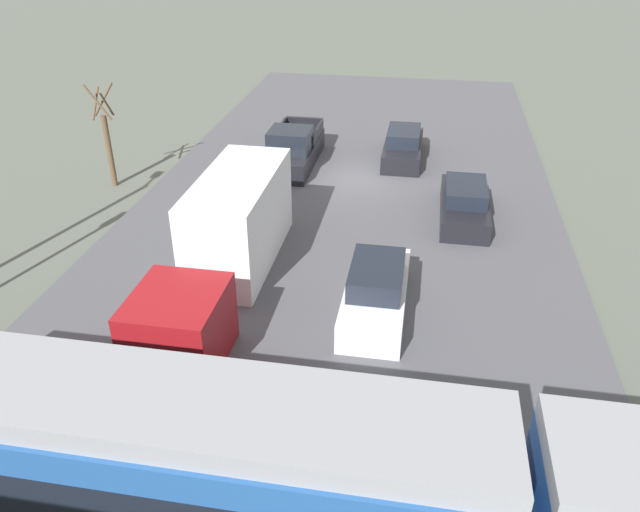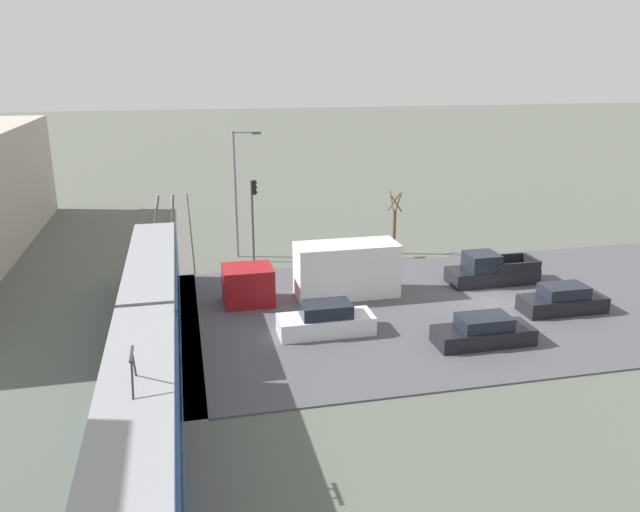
% 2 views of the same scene
% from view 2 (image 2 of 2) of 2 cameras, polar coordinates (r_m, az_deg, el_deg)
% --- Properties ---
extents(ground_plane, '(320.00, 320.00, 0.00)m').
position_cam_2_polar(ground_plane, '(36.63, 15.86, -4.19)').
color(ground_plane, '#565B51').
extents(road_surface, '(17.30, 37.93, 0.08)m').
position_cam_2_polar(road_surface, '(36.62, 15.86, -4.13)').
color(road_surface, '#4C4C51').
rests_on(road_surface, ground).
extents(rail_bed, '(70.68, 4.40, 0.22)m').
position_cam_2_polar(rail_bed, '(32.52, -14.84, -6.79)').
color(rail_bed, '#5B5954').
rests_on(rail_bed, ground).
extents(light_rail_tram, '(27.38, 2.58, 4.64)m').
position_cam_2_polar(light_rail_tram, '(27.08, -15.43, -7.83)').
color(light_rail_tram, '#235193').
rests_on(light_rail_tram, ground).
extents(box_truck, '(2.38, 10.00, 3.09)m').
position_cam_2_polar(box_truck, '(35.54, 0.30, -1.58)').
color(box_truck, maroon).
rests_on(box_truck, ground).
extents(pickup_truck, '(2.04, 5.44, 1.92)m').
position_cam_2_polar(pickup_truck, '(39.44, 15.33, -1.37)').
color(pickup_truck, black).
rests_on(pickup_truck, ground).
extents(sedan_car_0, '(1.82, 4.76, 1.59)m').
position_cam_2_polar(sedan_car_0, '(31.10, 0.53, -5.93)').
color(sedan_car_0, silver).
rests_on(sedan_car_0, ground).
extents(sedan_car_1, '(1.81, 4.76, 1.41)m').
position_cam_2_polar(sedan_car_1, '(31.04, 14.71, -6.74)').
color(sedan_car_1, black).
rests_on(sedan_car_1, ground).
extents(sedan_car_2, '(1.77, 4.60, 1.49)m').
position_cam_2_polar(sedan_car_2, '(36.21, 21.30, -3.82)').
color(sedan_car_2, black).
rests_on(sedan_car_2, ground).
extents(traffic_light_pole, '(0.28, 0.47, 5.60)m').
position_cam_2_polar(traffic_light_pole, '(41.86, -6.11, 4.21)').
color(traffic_light_pole, '#47474C').
rests_on(traffic_light_pole, ground).
extents(street_tree, '(1.08, 0.89, 4.53)m').
position_cam_2_polar(street_tree, '(44.11, 6.81, 2.80)').
color(street_tree, brown).
rests_on(street_tree, ground).
extents(street_lamp_near_crossing, '(0.36, 1.95, 8.70)m').
position_cam_2_polar(street_lamp_near_crossing, '(42.86, -7.52, 6.35)').
color(street_lamp_near_crossing, gray).
rests_on(street_lamp_near_crossing, ground).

